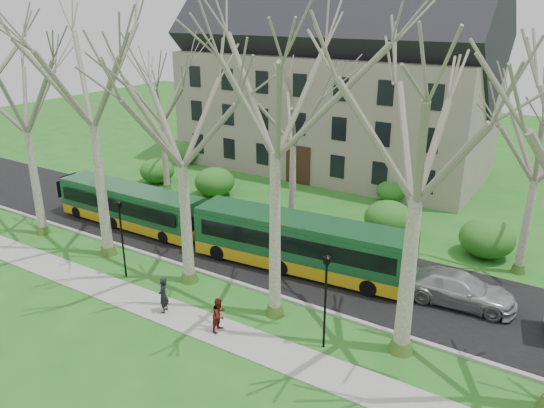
% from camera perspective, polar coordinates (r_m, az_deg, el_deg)
% --- Properties ---
extents(ground, '(120.00, 120.00, 0.00)m').
position_cam_1_polar(ground, '(27.15, -5.00, -10.08)').
color(ground, '#21671D').
rests_on(ground, ground).
extents(sidewalk, '(70.00, 2.00, 0.06)m').
position_cam_1_polar(sidewalk, '(25.50, -8.45, -12.38)').
color(sidewalk, gray).
rests_on(sidewalk, ground).
extents(road, '(80.00, 8.00, 0.06)m').
position_cam_1_polar(road, '(31.14, 1.10, -5.70)').
color(road, black).
rests_on(road, ground).
extents(curb, '(80.00, 0.25, 0.14)m').
position_cam_1_polar(curb, '(28.16, -3.16, -8.66)').
color(curb, '#A5A39E').
rests_on(curb, ground).
extents(building, '(26.50, 12.20, 16.00)m').
position_cam_1_polar(building, '(47.44, 6.65, 13.47)').
color(building, gray).
rests_on(building, ground).
extents(tree_row_verge, '(49.00, 7.00, 14.00)m').
position_cam_1_polar(tree_row_verge, '(24.58, -5.08, 4.41)').
color(tree_row_verge, gray).
rests_on(tree_row_verge, ground).
extents(tree_row_far, '(33.00, 7.00, 12.00)m').
position_cam_1_polar(tree_row_far, '(34.28, 4.02, 7.34)').
color(tree_row_far, gray).
rests_on(tree_row_far, ground).
extents(lamp_row, '(36.22, 0.22, 4.30)m').
position_cam_1_polar(lamp_row, '(25.24, -6.55, -6.01)').
color(lamp_row, black).
rests_on(lamp_row, ground).
extents(hedges, '(30.60, 8.60, 2.00)m').
position_cam_1_polar(hedges, '(39.74, 1.67, 1.75)').
color(hedges, '#1E5B1A').
rests_on(hedges, ground).
extents(bus_lead, '(10.95, 2.34, 2.74)m').
position_cam_1_polar(bus_lead, '(36.18, -15.00, -0.18)').
color(bus_lead, '#144925').
rests_on(bus_lead, road).
extents(bus_follow, '(12.43, 3.62, 3.06)m').
position_cam_1_polar(bus_follow, '(29.14, 3.08, -4.24)').
color(bus_follow, '#144925').
rests_on(bus_follow, road).
extents(sedan, '(5.56, 2.64, 1.56)m').
position_cam_1_polar(sedan, '(27.73, 19.46, -8.60)').
color(sedan, '#AEAFB3').
rests_on(sedan, road).
extents(pedestrian_a, '(0.63, 0.76, 1.79)m').
position_cam_1_polar(pedestrian_a, '(25.96, -11.61, -9.57)').
color(pedestrian_a, black).
rests_on(pedestrian_a, sidewalk).
extents(pedestrian_b, '(0.65, 0.81, 1.62)m').
position_cam_1_polar(pedestrian_b, '(24.27, -5.69, -11.76)').
color(pedestrian_b, '#561813').
rests_on(pedestrian_b, sidewalk).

